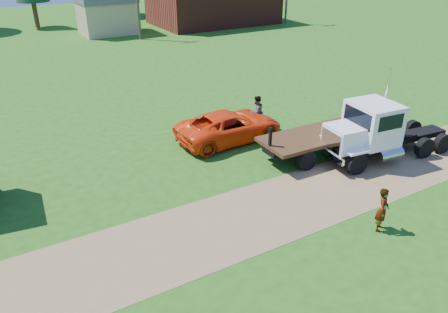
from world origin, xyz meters
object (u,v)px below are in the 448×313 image
spectator_a (382,210)px  orange_pickup (229,126)px  white_semi_tractor (373,131)px  flatbed_trailer (333,135)px

spectator_a → orange_pickup: bearing=58.7°
orange_pickup → spectator_a: bearing=-177.8°
white_semi_tractor → orange_pickup: size_ratio=1.24×
white_semi_tractor → orange_pickup: white_semi_tractor is taller
white_semi_tractor → spectator_a: bearing=-127.2°
white_semi_tractor → flatbed_trailer: (-0.95, 1.69, -0.60)m
flatbed_trailer → spectator_a: bearing=-116.6°
orange_pickup → white_semi_tractor: bearing=-139.9°
white_semi_tractor → spectator_a: 6.17m
orange_pickup → spectator_a: size_ratio=3.34×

